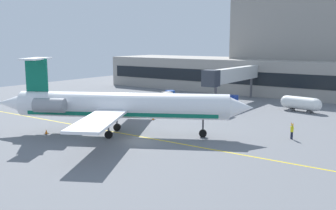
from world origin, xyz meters
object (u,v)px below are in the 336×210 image
(regional_jet, at_px, (118,105))
(fuel_tank, at_px, (301,103))
(marshaller, at_px, (292,131))
(belt_loader, at_px, (169,95))
(baggage_tug, at_px, (230,104))
(pushback_tractor, at_px, (165,99))

(regional_jet, xyz_separation_m, fuel_tank, (13.22, 27.93, -2.20))
(regional_jet, relative_size, marshaller, 15.05)
(belt_loader, xyz_separation_m, marshaller, (29.03, -17.28, 0.14))
(baggage_tug, bearing_deg, marshaller, -42.51)
(belt_loader, distance_m, fuel_tank, 24.75)
(belt_loader, relative_size, marshaller, 1.83)
(baggage_tug, distance_m, fuel_tank, 11.01)
(regional_jet, bearing_deg, marshaller, 28.82)
(regional_jet, distance_m, baggage_tug, 22.68)
(baggage_tug, relative_size, marshaller, 1.95)
(pushback_tractor, distance_m, belt_loader, 6.49)
(fuel_tank, height_order, marshaller, fuel_tank)
(pushback_tractor, distance_m, fuel_tank, 22.52)
(regional_jet, bearing_deg, fuel_tank, 64.66)
(regional_jet, bearing_deg, baggage_tug, 80.28)
(baggage_tug, height_order, fuel_tank, baggage_tug)
(regional_jet, distance_m, belt_loader, 29.40)
(fuel_tank, bearing_deg, baggage_tug, -148.81)
(pushback_tractor, height_order, belt_loader, pushback_tractor)
(belt_loader, bearing_deg, fuel_tank, 2.34)
(regional_jet, height_order, marshaller, regional_jet)
(marshaller, bearing_deg, regional_jet, -151.18)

